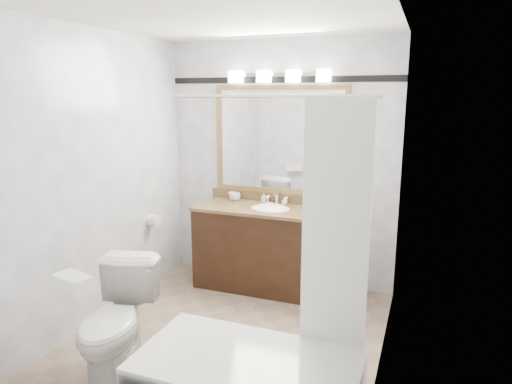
# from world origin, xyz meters

# --- Properties ---
(room) EXTENTS (2.42, 2.62, 2.52)m
(room) POSITION_xyz_m (0.00, 0.00, 1.25)
(room) COLOR gray
(room) RESTS_ON ground
(vanity) EXTENTS (1.53, 0.58, 0.97)m
(vanity) POSITION_xyz_m (0.00, 1.02, 0.44)
(vanity) COLOR black
(vanity) RESTS_ON ground
(mirror) EXTENTS (1.40, 0.04, 1.10)m
(mirror) POSITION_xyz_m (0.00, 1.28, 1.50)
(mirror) COLOR olive
(mirror) RESTS_ON room
(vanity_light_bar) EXTENTS (1.02, 0.14, 0.12)m
(vanity_light_bar) POSITION_xyz_m (0.00, 1.23, 2.13)
(vanity_light_bar) COLOR silver
(vanity_light_bar) RESTS_ON room
(accent_stripe) EXTENTS (2.40, 0.01, 0.06)m
(accent_stripe) POSITION_xyz_m (0.00, 1.29, 2.10)
(accent_stripe) COLOR black
(accent_stripe) RESTS_ON room
(bathtub) EXTENTS (1.30, 0.75, 1.96)m
(bathtub) POSITION_xyz_m (0.55, -0.90, 0.28)
(bathtub) COLOR white
(bathtub) RESTS_ON ground
(tp_roll) EXTENTS (0.11, 0.12, 0.12)m
(tp_roll) POSITION_xyz_m (-1.14, 0.66, 0.70)
(tp_roll) COLOR white
(tp_roll) RESTS_ON room
(toilet) EXTENTS (0.62, 0.86, 0.79)m
(toilet) POSITION_xyz_m (-0.53, -0.75, 0.39)
(toilet) COLOR white
(toilet) RESTS_ON ground
(tissue_box) EXTENTS (0.27, 0.19, 0.10)m
(tissue_box) POSITION_xyz_m (-0.53, -1.12, 0.84)
(tissue_box) COLOR white
(tissue_box) RESTS_ON toilet
(coffee_maker) EXTENTS (0.17, 0.21, 0.33)m
(coffee_maker) POSITION_xyz_m (0.61, 1.05, 1.02)
(coffee_maker) COLOR black
(coffee_maker) RESTS_ON vanity
(cup_left) EXTENTS (0.14, 0.14, 0.08)m
(cup_left) POSITION_xyz_m (-0.46, 1.20, 0.89)
(cup_left) COLOR white
(cup_left) RESTS_ON vanity
(cup_right) EXTENTS (0.11, 0.11, 0.08)m
(cup_right) POSITION_xyz_m (-0.50, 1.22, 0.89)
(cup_right) COLOR white
(cup_right) RESTS_ON vanity
(soap_bottle_a) EXTENTS (0.05, 0.05, 0.10)m
(soap_bottle_a) POSITION_xyz_m (-0.15, 1.22, 0.90)
(soap_bottle_a) COLOR white
(soap_bottle_a) RESTS_ON vanity
(soap_bottle_b) EXTENTS (0.08, 0.08, 0.08)m
(soap_bottle_b) POSITION_xyz_m (0.09, 1.19, 0.89)
(soap_bottle_b) COLOR white
(soap_bottle_b) RESTS_ON vanity
(soap_bar) EXTENTS (0.08, 0.07, 0.02)m
(soap_bar) POSITION_xyz_m (-0.06, 1.13, 0.86)
(soap_bar) COLOR beige
(soap_bar) RESTS_ON vanity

